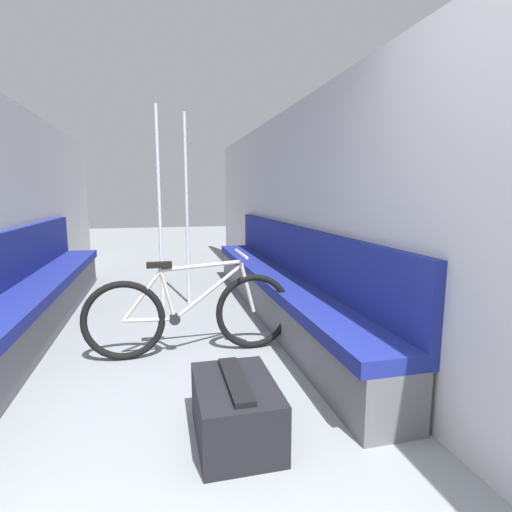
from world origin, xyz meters
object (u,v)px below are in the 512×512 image
at_px(bicycle, 191,314).
at_px(bench_seat_row_left, 32,302).
at_px(grab_pole_near, 187,213).
at_px(grab_pole_far, 160,215).
at_px(bench_seat_row_right, 278,287).
at_px(luggage_bag, 236,410).

bearing_deg(bicycle, bench_seat_row_left, 155.88).
xyz_separation_m(grab_pole_near, grab_pole_far, (-0.32, -0.36, 0.00)).
distance_m(bench_seat_row_left, bench_seat_row_right, 2.44).
xyz_separation_m(grab_pole_far, luggage_bag, (0.36, -2.46, -0.94)).
bearing_deg(grab_pole_far, luggage_bag, -81.65).
bearing_deg(grab_pole_far, bench_seat_row_left, -162.11).
distance_m(bench_seat_row_left, luggage_bag, 2.60).
distance_m(grab_pole_near, grab_pole_far, 0.48).
xyz_separation_m(bench_seat_row_left, bench_seat_row_right, (2.44, 0.00, 0.00)).
bearing_deg(luggage_bag, bench_seat_row_right, 67.22).
relative_size(grab_pole_near, luggage_bag, 3.56).
distance_m(bench_seat_row_left, grab_pole_far, 1.49).
bearing_deg(bicycle, grab_pole_far, 105.99).
distance_m(bench_seat_row_left, bicycle, 1.65).
relative_size(bicycle, luggage_bag, 2.73).
xyz_separation_m(bench_seat_row_right, grab_pole_far, (-1.23, 0.39, 0.78)).
relative_size(bench_seat_row_left, luggage_bag, 7.33).
relative_size(bench_seat_row_left, bench_seat_row_right, 1.00).
height_order(bicycle, luggage_bag, bicycle).
bearing_deg(bench_seat_row_left, grab_pole_near, 26.05).
bearing_deg(luggage_bag, bench_seat_row_left, 127.24).
distance_m(grab_pole_near, luggage_bag, 2.97).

